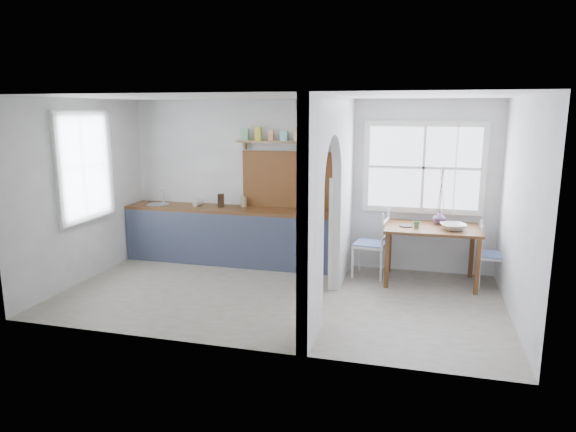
% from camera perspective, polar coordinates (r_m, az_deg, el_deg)
% --- Properties ---
extents(floor, '(5.80, 3.20, 0.01)m').
position_cam_1_polar(floor, '(6.95, -1.12, -8.83)').
color(floor, '#9D988F').
rests_on(floor, ground).
extents(ceiling, '(5.80, 3.20, 0.01)m').
position_cam_1_polar(ceiling, '(6.51, -1.21, 13.14)').
color(ceiling, silver).
rests_on(ceiling, walls).
extents(walls, '(5.81, 3.21, 2.60)m').
position_cam_1_polar(walls, '(6.61, -1.16, 1.79)').
color(walls, silver).
rests_on(walls, floor).
extents(partition, '(0.12, 3.20, 2.60)m').
position_cam_1_polar(partition, '(6.48, 4.94, 2.92)').
color(partition, silver).
rests_on(partition, floor).
extents(kitchen_window, '(0.10, 1.16, 1.50)m').
position_cam_1_polar(kitchen_window, '(7.84, -21.88, 5.10)').
color(kitchen_window, white).
rests_on(kitchen_window, walls).
extents(nook_window, '(1.76, 0.10, 1.30)m').
position_cam_1_polar(nook_window, '(7.86, 14.82, 5.20)').
color(nook_window, white).
rests_on(nook_window, walls).
extents(counter, '(3.50, 0.60, 0.90)m').
position_cam_1_polar(counter, '(8.36, -6.11, -2.07)').
color(counter, '#492C0F').
rests_on(counter, floor).
extents(sink, '(0.40, 0.40, 0.02)m').
position_cam_1_polar(sink, '(8.79, -14.18, 1.20)').
color(sink, '#B7B9BE').
rests_on(sink, counter).
extents(backsplash, '(1.65, 0.03, 0.90)m').
position_cam_1_polar(backsplash, '(8.16, 0.48, 4.04)').
color(backsplash, brown).
rests_on(backsplash, walls).
extents(shelf, '(1.75, 0.20, 0.21)m').
position_cam_1_polar(shelf, '(8.01, 0.34, 8.61)').
color(shelf, '#956F4A').
rests_on(shelf, walls).
extents(pendant_lamp, '(0.26, 0.26, 0.16)m').
position_cam_1_polar(pendant_lamp, '(7.61, 2.31, 7.49)').
color(pendant_lamp, beige).
rests_on(pendant_lamp, ceiling).
extents(utensil_rail, '(0.02, 0.50, 0.02)m').
position_cam_1_polar(utensil_rail, '(7.32, 5.38, 3.90)').
color(utensil_rail, '#B7B9BE').
rests_on(utensil_rail, partition).
extents(dining_table, '(1.33, 0.90, 0.82)m').
position_cam_1_polar(dining_table, '(7.62, 15.56, -4.17)').
color(dining_table, '#492C0F').
rests_on(dining_table, floor).
extents(chair_left, '(0.51, 0.51, 1.01)m').
position_cam_1_polar(chair_left, '(7.69, 9.15, -3.00)').
color(chair_left, silver).
rests_on(chair_left, floor).
extents(chair_right, '(0.44, 0.44, 0.91)m').
position_cam_1_polar(chair_right, '(7.74, 21.94, -4.02)').
color(chair_right, silver).
rests_on(chair_right, floor).
extents(kettle, '(0.23, 0.20, 0.23)m').
position_cam_1_polar(kettle, '(7.80, 2.37, 1.19)').
color(kettle, beige).
rests_on(kettle, counter).
extents(mug_a, '(0.11, 0.11, 0.09)m').
position_cam_1_polar(mug_a, '(8.45, -10.28, 1.34)').
color(mug_a, silver).
rests_on(mug_a, counter).
extents(mug_b, '(0.14, 0.14, 0.11)m').
position_cam_1_polar(mug_b, '(8.54, -9.84, 1.52)').
color(mug_b, silver).
rests_on(mug_b, counter).
extents(knife_block, '(0.13, 0.15, 0.21)m').
position_cam_1_polar(knife_block, '(8.35, -7.46, 1.72)').
color(knife_block, black).
rests_on(knife_block, counter).
extents(jar, '(0.10, 0.10, 0.16)m').
position_cam_1_polar(jar, '(8.33, -4.94, 1.58)').
color(jar, '#998666').
rests_on(jar, counter).
extents(towel_magenta, '(0.02, 0.03, 0.56)m').
position_cam_1_polar(towel_magenta, '(7.65, 5.09, -4.76)').
color(towel_magenta, '#B01E6B').
rests_on(towel_magenta, counter).
extents(towel_orange, '(0.02, 0.03, 0.55)m').
position_cam_1_polar(towel_orange, '(7.63, 5.05, -5.00)').
color(towel_orange, '#CB6819').
rests_on(towel_orange, counter).
extents(bowl, '(0.42, 0.42, 0.08)m').
position_cam_1_polar(bowl, '(7.42, 17.89, -1.13)').
color(bowl, white).
rests_on(bowl, dining_table).
extents(table_cup, '(0.12, 0.12, 0.09)m').
position_cam_1_polar(table_cup, '(7.40, 14.09, -0.93)').
color(table_cup, '#578052').
rests_on(table_cup, dining_table).
extents(plate, '(0.25, 0.25, 0.02)m').
position_cam_1_polar(plate, '(7.46, 12.98, -1.07)').
color(plate, '#302928').
rests_on(plate, dining_table).
extents(vase, '(0.21, 0.21, 0.20)m').
position_cam_1_polar(vase, '(7.71, 16.46, -0.15)').
color(vase, '#563D5D').
rests_on(vase, dining_table).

